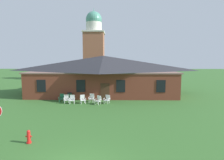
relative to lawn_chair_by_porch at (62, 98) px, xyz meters
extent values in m
cube|color=brown|center=(4.51, 5.98, 1.10)|extent=(19.48, 10.00, 3.20)
cube|color=#835E55|center=(4.51, 5.98, 2.78)|extent=(19.87, 10.20, 0.16)
pyramid|color=#28282D|center=(4.51, 5.98, 3.97)|extent=(20.26, 10.40, 2.21)
cube|color=black|center=(-2.79, 0.95, 1.26)|extent=(1.10, 0.06, 1.50)
cube|color=black|center=(2.08, 0.95, 1.26)|extent=(1.10, 0.06, 1.50)
cube|color=black|center=(6.94, 0.95, 1.26)|extent=(1.10, 0.06, 1.50)
cube|color=black|center=(11.81, 0.95, 1.26)|extent=(1.10, 0.06, 1.50)
cube|color=#422819|center=(5.03, 0.95, 0.55)|extent=(1.10, 0.06, 2.10)
cube|color=#93563D|center=(1.03, 23.81, 5.28)|extent=(4.80, 4.80, 11.57)
cube|color=silver|center=(1.03, 23.81, 11.25)|extent=(5.18, 5.18, 0.36)
cylinder|color=silver|center=(1.03, 23.81, 12.53)|extent=(3.80, 3.80, 2.20)
sphere|color=#4C8E7A|center=(1.03, 23.81, 14.31)|extent=(3.88, 3.88, 3.88)
cone|color=#4C8E7A|center=(1.03, 23.81, 16.65)|extent=(0.24, 0.24, 1.00)
cube|color=#28704C|center=(0.25, -0.33, -0.32)|extent=(0.05, 0.05, 0.36)
cube|color=#28704C|center=(-0.21, -0.36, -0.32)|extent=(0.05, 0.05, 0.36)
cube|color=#28704C|center=(0.22, 0.11, -0.32)|extent=(0.05, 0.05, 0.36)
cube|color=#28704C|center=(-0.24, 0.08, -0.32)|extent=(0.05, 0.05, 0.36)
cube|color=#28704C|center=(0.01, -0.12, -0.11)|extent=(0.57, 0.56, 0.05)
cube|color=#28704C|center=(-0.01, 0.19, 0.19)|extent=(0.52, 0.23, 0.54)
cube|color=#28704C|center=(0.30, -0.12, 0.08)|extent=(0.09, 0.47, 0.03)
cube|color=#28704C|center=(0.31, -0.29, -0.03)|extent=(0.04, 0.04, 0.22)
cube|color=#28704C|center=(-0.28, -0.16, 0.08)|extent=(0.09, 0.47, 0.03)
cube|color=#28704C|center=(-0.27, -0.32, -0.03)|extent=(0.04, 0.04, 0.22)
cube|color=silver|center=(1.03, -0.83, -0.32)|extent=(0.06, 0.06, 0.36)
cube|color=silver|center=(0.60, -0.98, -0.32)|extent=(0.06, 0.06, 0.36)
cube|color=silver|center=(0.89, -0.41, -0.32)|extent=(0.06, 0.06, 0.36)
cube|color=silver|center=(0.45, -0.57, -0.32)|extent=(0.06, 0.06, 0.36)
cube|color=silver|center=(0.74, -0.70, -0.11)|extent=(0.68, 0.67, 0.05)
cube|color=silver|center=(0.64, -0.40, 0.19)|extent=(0.55, 0.35, 0.54)
cube|color=silver|center=(1.02, -0.62, 0.08)|extent=(0.21, 0.46, 0.03)
cube|color=silver|center=(1.08, -0.78, -0.03)|extent=(0.05, 0.05, 0.22)
cube|color=silver|center=(0.47, -0.81, 0.08)|extent=(0.21, 0.46, 0.03)
cube|color=silver|center=(0.53, -0.97, -0.03)|extent=(0.05, 0.05, 0.22)
cube|color=white|center=(1.69, -1.05, -0.32)|extent=(0.06, 0.06, 0.36)
cube|color=white|center=(1.23, -1.11, -0.32)|extent=(0.06, 0.06, 0.36)
cube|color=white|center=(1.63, -0.61, -0.32)|extent=(0.06, 0.06, 0.36)
cube|color=white|center=(1.17, -0.67, -0.32)|extent=(0.06, 0.06, 0.36)
cube|color=white|center=(1.43, -0.86, -0.11)|extent=(0.60, 0.58, 0.05)
cube|color=white|center=(1.39, -0.55, 0.19)|extent=(0.53, 0.25, 0.54)
cube|color=white|center=(1.72, -0.84, 0.08)|extent=(0.12, 0.47, 0.03)
cube|color=white|center=(1.74, -1.00, -0.03)|extent=(0.04, 0.04, 0.22)
cube|color=white|center=(1.14, -0.92, 0.08)|extent=(0.12, 0.47, 0.03)
cube|color=white|center=(1.17, -1.08, -0.03)|extent=(0.04, 0.04, 0.22)
cube|color=white|center=(2.91, -0.89, -0.32)|extent=(0.06, 0.06, 0.36)
cube|color=white|center=(2.49, -1.06, -0.32)|extent=(0.06, 0.06, 0.36)
cube|color=white|center=(2.76, -0.48, -0.32)|extent=(0.06, 0.06, 0.36)
cube|color=white|center=(2.33, -0.64, -0.32)|extent=(0.06, 0.06, 0.36)
cube|color=white|center=(2.62, -0.77, -0.11)|extent=(0.69, 0.68, 0.05)
cube|color=white|center=(2.51, -0.48, 0.19)|extent=(0.55, 0.36, 0.54)
cube|color=white|center=(2.90, -0.68, 0.08)|extent=(0.22, 0.46, 0.03)
cube|color=white|center=(2.96, -0.83, -0.03)|extent=(0.05, 0.05, 0.22)
cube|color=white|center=(2.36, -0.89, 0.08)|extent=(0.22, 0.46, 0.03)
cube|color=white|center=(2.42, -1.04, -0.03)|extent=(0.05, 0.05, 0.22)
cube|color=silver|center=(3.69, -0.35, -0.32)|extent=(0.06, 0.06, 0.36)
cube|color=silver|center=(3.24, -0.29, -0.32)|extent=(0.06, 0.06, 0.36)
cube|color=silver|center=(3.75, 0.09, -0.32)|extent=(0.06, 0.06, 0.36)
cube|color=silver|center=(3.30, 0.15, -0.32)|extent=(0.06, 0.06, 0.36)
cube|color=silver|center=(3.49, -0.10, -0.11)|extent=(0.60, 0.59, 0.05)
cube|color=silver|center=(3.53, 0.21, 0.19)|extent=(0.53, 0.26, 0.54)
cube|color=silver|center=(3.78, -0.16, 0.08)|extent=(0.12, 0.47, 0.03)
cube|color=silver|center=(3.76, -0.32, -0.03)|extent=(0.04, 0.04, 0.22)
cube|color=silver|center=(3.20, -0.08, 0.08)|extent=(0.12, 0.47, 0.03)
cube|color=silver|center=(3.18, -0.25, -0.03)|extent=(0.04, 0.04, 0.22)
cube|color=silver|center=(4.45, -1.48, -0.32)|extent=(0.07, 0.07, 0.36)
cube|color=silver|center=(4.04, -1.27, -0.32)|extent=(0.07, 0.07, 0.36)
cube|color=silver|center=(4.66, -1.10, -0.32)|extent=(0.07, 0.07, 0.36)
cube|color=silver|center=(4.25, -0.88, -0.32)|extent=(0.07, 0.07, 0.36)
cube|color=silver|center=(4.35, -1.18, -0.11)|extent=(0.72, 0.71, 0.05)
cube|color=silver|center=(4.50, -0.91, 0.19)|extent=(0.54, 0.41, 0.54)
cube|color=silver|center=(4.60, -1.34, 0.08)|extent=(0.27, 0.44, 0.03)
cube|color=silver|center=(4.52, -1.48, -0.03)|extent=(0.05, 0.05, 0.22)
cube|color=silver|center=(4.09, -1.06, 0.08)|extent=(0.27, 0.44, 0.03)
cube|color=silver|center=(4.01, -1.20, -0.03)|extent=(0.05, 0.05, 0.22)
cube|color=white|center=(5.45, -1.01, -0.32)|extent=(0.07, 0.07, 0.36)
cube|color=white|center=(5.03, -0.83, -0.32)|extent=(0.07, 0.07, 0.36)
cube|color=white|center=(5.62, -0.60, -0.32)|extent=(0.07, 0.07, 0.36)
cube|color=white|center=(5.20, -0.42, -0.32)|extent=(0.07, 0.07, 0.36)
cube|color=white|center=(5.33, -0.72, -0.11)|extent=(0.70, 0.69, 0.05)
cube|color=white|center=(5.45, -0.43, 0.19)|extent=(0.55, 0.37, 0.54)
cube|color=white|center=(5.58, -0.85, 0.08)|extent=(0.24, 0.45, 0.03)
cube|color=white|center=(5.52, -1.00, -0.03)|extent=(0.05, 0.05, 0.22)
cube|color=white|center=(5.05, -0.62, 0.08)|extent=(0.24, 0.45, 0.03)
cube|color=white|center=(4.99, -0.77, -0.03)|extent=(0.05, 0.05, 0.22)
cylinder|color=red|center=(1.22, -10.43, -0.46)|extent=(0.28, 0.28, 0.08)
cylinder|color=red|center=(1.22, -10.43, -0.14)|extent=(0.20, 0.20, 0.55)
sphere|color=red|center=(1.22, -10.43, 0.19)|extent=(0.20, 0.20, 0.20)
cylinder|color=red|center=(1.09, -10.43, -0.09)|extent=(0.10, 0.08, 0.08)
cylinder|color=red|center=(1.35, -10.43, -0.09)|extent=(0.10, 0.08, 0.08)
cylinder|color=#335638|center=(0.75, 0.68, -0.05)|extent=(0.52, 0.52, 0.90)
cylinder|color=black|center=(0.75, 0.68, 0.44)|extent=(0.56, 0.56, 0.08)
camera|label=1|loc=(6.29, -20.18, 4.30)|focal=28.16mm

